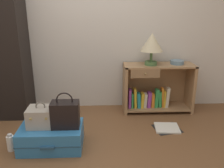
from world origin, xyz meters
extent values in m
plane|color=brown|center=(0.00, 0.00, 0.00)|extent=(9.00, 9.00, 0.00)
cube|color=beige|center=(0.00, 1.50, 1.30)|extent=(6.40, 0.10, 2.60)
cube|color=#A37A51|center=(0.49, 1.24, 0.35)|extent=(0.04, 0.36, 0.69)
cube|color=#A37A51|center=(1.44, 1.24, 0.35)|extent=(0.04, 0.36, 0.69)
cube|color=#A37A51|center=(0.96, 1.24, 0.68)|extent=(0.99, 0.36, 0.02)
cube|color=#A37A51|center=(0.96, 1.24, 0.06)|extent=(0.91, 0.36, 0.02)
cube|color=#A37A51|center=(0.96, 1.41, 0.35)|extent=(0.91, 0.01, 0.67)
cube|color=#8F6B47|center=(0.74, 1.07, 0.61)|extent=(0.39, 0.02, 0.12)
sphere|color=#9E844C|center=(0.74, 1.06, 0.61)|extent=(0.02, 0.02, 0.02)
cube|color=purple|center=(0.56, 1.21, 0.20)|extent=(0.04, 0.11, 0.28)
cube|color=green|center=(0.59, 1.21, 0.17)|extent=(0.03, 0.11, 0.21)
cube|color=gold|center=(0.63, 1.21, 0.21)|extent=(0.05, 0.10, 0.29)
cube|color=teal|center=(0.68, 1.21, 0.17)|extent=(0.06, 0.12, 0.22)
cube|color=gold|center=(0.74, 1.21, 0.17)|extent=(0.05, 0.12, 0.22)
cube|color=beige|center=(0.78, 1.21, 0.17)|extent=(0.05, 0.10, 0.21)
cube|color=purple|center=(0.84, 1.21, 0.18)|extent=(0.06, 0.10, 0.23)
cube|color=orange|center=(0.89, 1.21, 0.17)|extent=(0.05, 0.08, 0.21)
cube|color=green|center=(0.94, 1.21, 0.20)|extent=(0.06, 0.10, 0.27)
cube|color=green|center=(0.99, 1.21, 0.18)|extent=(0.05, 0.08, 0.23)
cube|color=orange|center=(1.03, 1.21, 0.21)|extent=(0.05, 0.08, 0.29)
cube|color=gold|center=(1.06, 1.21, 0.19)|extent=(0.03, 0.09, 0.25)
cube|color=beige|center=(1.10, 1.21, 0.21)|extent=(0.06, 0.09, 0.30)
cylinder|color=#4C7542|center=(0.84, 1.22, 0.72)|extent=(0.17, 0.17, 0.05)
cylinder|color=#4C7542|center=(0.84, 1.22, 0.82)|extent=(0.04, 0.04, 0.14)
cone|color=beige|center=(0.84, 1.22, 1.01)|extent=(0.31, 0.31, 0.24)
cylinder|color=slate|center=(1.22, 1.25, 0.72)|extent=(0.19, 0.19, 0.05)
cube|color=teal|center=(-0.40, 0.32, 0.12)|extent=(0.66, 0.42, 0.25)
cube|color=#285071|center=(-0.40, 0.32, 0.12)|extent=(0.67, 0.43, 0.01)
cube|color=#285071|center=(-0.40, 0.10, 0.12)|extent=(0.14, 0.02, 0.03)
cube|color=#A89E8E|center=(-0.49, 0.36, 0.35)|extent=(0.28, 0.24, 0.20)
torus|color=slate|center=(-0.49, 0.36, 0.47)|extent=(0.11, 0.02, 0.11)
cube|color=tan|center=(-0.57, 0.23, 0.39)|extent=(0.02, 0.01, 0.02)
cube|color=tan|center=(-0.41, 0.23, 0.39)|extent=(0.02, 0.01, 0.02)
cube|color=black|center=(-0.23, 0.32, 0.39)|extent=(0.29, 0.18, 0.28)
torus|color=black|center=(-0.23, 0.32, 0.55)|extent=(0.17, 0.01, 0.17)
cylinder|color=white|center=(-0.82, 0.28, 0.08)|extent=(0.08, 0.08, 0.17)
cylinder|color=silver|center=(-0.82, 0.28, 0.18)|extent=(0.05, 0.05, 0.02)
cube|color=white|center=(0.97, 0.67, 0.01)|extent=(0.32, 0.30, 0.02)
cube|color=black|center=(0.97, 0.67, 0.00)|extent=(0.37, 0.35, 0.01)
camera|label=1|loc=(0.16, -2.01, 1.48)|focal=38.64mm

